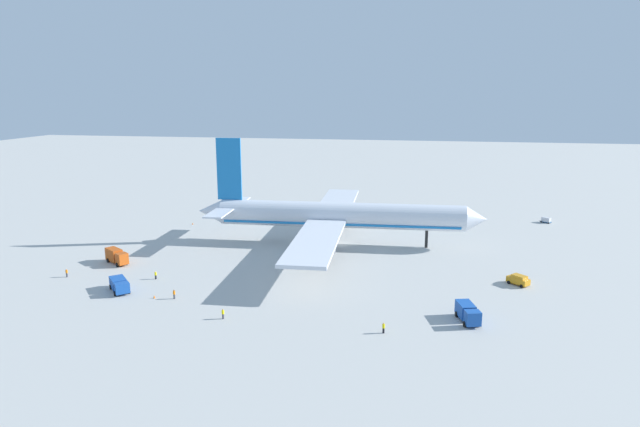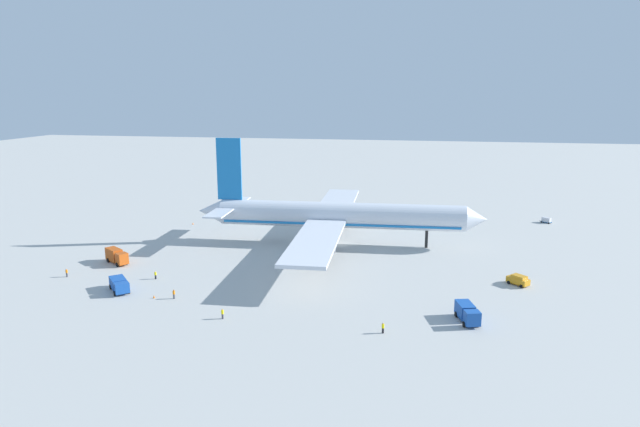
# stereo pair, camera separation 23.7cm
# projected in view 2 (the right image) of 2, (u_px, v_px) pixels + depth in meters

# --- Properties ---
(ground_plane) EXTENTS (600.00, 600.00, 0.00)m
(ground_plane) POSITION_uv_depth(u_px,v_px,m) (340.00, 244.00, 132.90)
(ground_plane) COLOR #B2B2AD
(airliner) EXTENTS (69.36, 77.34, 25.22)m
(airliner) POSITION_uv_depth(u_px,v_px,m) (335.00, 216.00, 131.62)
(airliner) COLOR silver
(airliner) RESTS_ON ground
(service_truck_0) EXTENTS (6.04, 6.34, 2.29)m
(service_truck_0) POSITION_uv_depth(u_px,v_px,m) (119.00, 284.00, 101.28)
(service_truck_0) COLOR #194CA5
(service_truck_0) RESTS_ON ground
(service_truck_1) EXTENTS (6.85, 5.58, 3.04)m
(service_truck_1) POSITION_uv_depth(u_px,v_px,m) (116.00, 256.00, 117.77)
(service_truck_1) COLOR #BF4C14
(service_truck_1) RESTS_ON ground
(service_truck_2) EXTENTS (3.86, 6.64, 2.66)m
(service_truck_2) POSITION_uv_depth(u_px,v_px,m) (467.00, 313.00, 87.80)
(service_truck_2) COLOR #194CA5
(service_truck_2) RESTS_ON ground
(service_van) EXTENTS (4.28, 4.17, 1.97)m
(service_van) POSITION_uv_depth(u_px,v_px,m) (518.00, 280.00, 104.58)
(service_van) COLOR orange
(service_van) RESTS_ON ground
(baggage_cart_0) EXTENTS (3.17, 2.75, 1.53)m
(baggage_cart_0) POSITION_uv_depth(u_px,v_px,m) (546.00, 220.00, 154.63)
(baggage_cart_0) COLOR #26598C
(baggage_cart_0) RESTS_ON ground
(ground_worker_0) EXTENTS (0.46, 0.46, 1.62)m
(ground_worker_0) POSITION_uv_depth(u_px,v_px,m) (155.00, 275.00, 108.02)
(ground_worker_0) COLOR black
(ground_worker_0) RESTS_ON ground
(ground_worker_1) EXTENTS (0.57, 0.57, 1.70)m
(ground_worker_1) POSITION_uv_depth(u_px,v_px,m) (383.00, 328.00, 83.68)
(ground_worker_1) COLOR black
(ground_worker_1) RESTS_ON ground
(ground_worker_2) EXTENTS (0.56, 0.56, 1.72)m
(ground_worker_2) POSITION_uv_depth(u_px,v_px,m) (223.00, 314.00, 88.99)
(ground_worker_2) COLOR #3F3F47
(ground_worker_2) RESTS_ON ground
(ground_worker_3) EXTENTS (0.49, 0.49, 1.70)m
(ground_worker_3) POSITION_uv_depth(u_px,v_px,m) (174.00, 294.00, 97.69)
(ground_worker_3) COLOR #3F3F47
(ground_worker_3) RESTS_ON ground
(ground_worker_4) EXTENTS (0.41, 0.41, 1.70)m
(ground_worker_4) POSITION_uv_depth(u_px,v_px,m) (67.00, 273.00, 109.23)
(ground_worker_4) COLOR #3F3F47
(ground_worker_4) RESTS_ON ground
(traffic_cone_0) EXTENTS (0.36, 0.36, 0.55)m
(traffic_cone_0) POSITION_uv_depth(u_px,v_px,m) (193.00, 224.00, 152.80)
(traffic_cone_0) COLOR orange
(traffic_cone_0) RESTS_ON ground
(traffic_cone_1) EXTENTS (0.36, 0.36, 0.55)m
(traffic_cone_1) POSITION_uv_depth(u_px,v_px,m) (154.00, 297.00, 98.09)
(traffic_cone_1) COLOR orange
(traffic_cone_1) RESTS_ON ground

